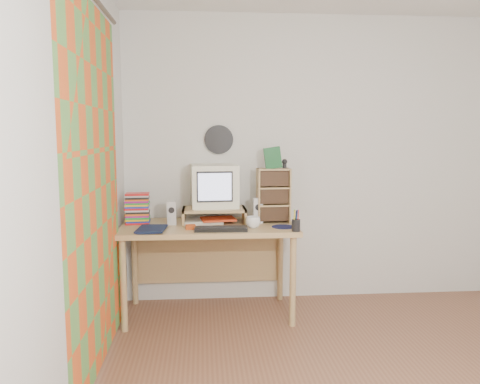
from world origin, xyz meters
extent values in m
plane|color=silver|center=(0.00, 1.75, 1.25)|extent=(3.50, 0.00, 3.50)
plane|color=silver|center=(-1.75, 0.00, 1.25)|extent=(0.00, 3.50, 3.50)
plane|color=#DA541E|center=(-1.71, 0.48, 1.15)|extent=(0.00, 2.20, 2.20)
cylinder|color=black|center=(-0.93, 1.73, 1.43)|extent=(0.25, 0.02, 0.25)
cube|color=tan|center=(-1.03, 1.38, 0.73)|extent=(1.40, 0.70, 0.04)
cube|color=tan|center=(-1.03, 1.71, 0.38)|extent=(1.33, 0.02, 0.41)
cylinder|color=tan|center=(-1.67, 1.09, 0.35)|extent=(0.05, 0.05, 0.71)
cylinder|color=tan|center=(-0.39, 1.09, 0.35)|extent=(0.05, 0.05, 0.71)
cylinder|color=tan|center=(-1.67, 1.67, 0.35)|extent=(0.05, 0.05, 0.71)
cylinder|color=tan|center=(-0.39, 1.67, 0.35)|extent=(0.05, 0.05, 0.71)
cube|color=tan|center=(-1.23, 1.48, 0.81)|extent=(0.02, 0.30, 0.12)
cube|color=tan|center=(-0.73, 1.48, 0.81)|extent=(0.02, 0.30, 0.12)
cube|color=tan|center=(-0.98, 1.48, 0.86)|extent=(0.52, 0.30, 0.02)
cube|color=silver|center=(-0.98, 1.53, 1.05)|extent=(0.40, 0.40, 0.35)
cube|color=silver|center=(-1.32, 1.41, 0.85)|extent=(0.07, 0.07, 0.19)
cube|color=silver|center=(-0.62, 1.45, 0.85)|extent=(0.08, 0.08, 0.21)
cube|color=black|center=(-0.94, 1.14, 0.76)|extent=(0.40, 0.14, 0.03)
cube|color=tan|center=(-0.49, 1.46, 0.97)|extent=(0.27, 0.16, 0.45)
imported|color=white|center=(-0.68, 1.23, 0.79)|extent=(0.12, 0.12, 0.09)
imported|color=#0F1937|center=(-1.57, 1.19, 0.78)|extent=(0.27, 0.21, 0.05)
cylinder|color=#0F1034|center=(-0.44, 1.24, 0.75)|extent=(0.20, 0.20, 0.00)
cube|color=#AF3E12|center=(-1.17, 1.21, 0.77)|extent=(0.08, 0.06, 0.04)
cube|color=#175027|center=(-0.50, 1.44, 1.28)|extent=(0.14, 0.04, 0.17)
camera|label=1|loc=(-1.07, -2.34, 1.48)|focal=35.00mm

